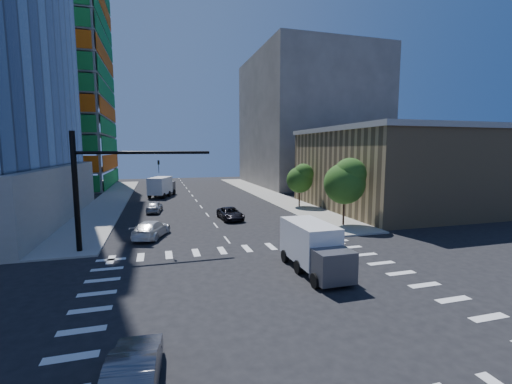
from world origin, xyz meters
name	(u,v)px	position (x,y,z in m)	size (l,w,h in m)	color
ground	(271,297)	(0.00, 0.00, 0.00)	(160.00, 160.00, 0.00)	black
road_markings	(271,297)	(0.00, 0.00, 0.01)	(20.00, 20.00, 0.01)	silver
sidewalk_ne	(266,194)	(12.50, 40.00, 0.07)	(5.00, 60.00, 0.15)	#97958F
sidewalk_nw	(112,200)	(-12.50, 40.00, 0.07)	(5.00, 60.00, 0.15)	#97958F
construction_building	(37,63)	(-27.41, 61.93, 24.61)	(25.16, 34.50, 70.60)	gray
commercial_building	(397,168)	(25.00, 22.00, 5.31)	(20.50, 22.50, 10.60)	#8E7752
bg_building_ne	(307,122)	(27.00, 55.00, 14.00)	(24.00, 30.00, 28.00)	#5A5551
signal_mast_nw	(97,180)	(-10.00, 11.50, 5.49)	(10.20, 0.40, 9.00)	black
tree_south	(346,181)	(12.63, 13.90, 4.69)	(4.16, 4.16, 6.82)	#382316
tree_north	(301,178)	(12.93, 25.90, 3.99)	(3.54, 3.52, 5.78)	#382316
car_nb_far	(230,214)	(2.09, 20.44, 0.68)	(2.25, 4.87, 1.35)	black
car_sb_near	(151,229)	(-6.30, 14.73, 0.76)	(2.12, 5.22, 1.52)	white
car_sb_mid	(154,207)	(-6.10, 27.48, 0.71)	(1.67, 4.15, 1.41)	#A6A9AE
car_sb_cross	(134,372)	(-6.57, -5.64, 0.73)	(1.54, 4.41, 1.45)	#57575D
box_truck_near	(316,252)	(3.82, 2.59, 1.35)	(2.52, 5.85, 3.06)	black
box_truck_far	(162,188)	(-4.87, 42.27, 1.46)	(4.73, 6.82, 3.29)	black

